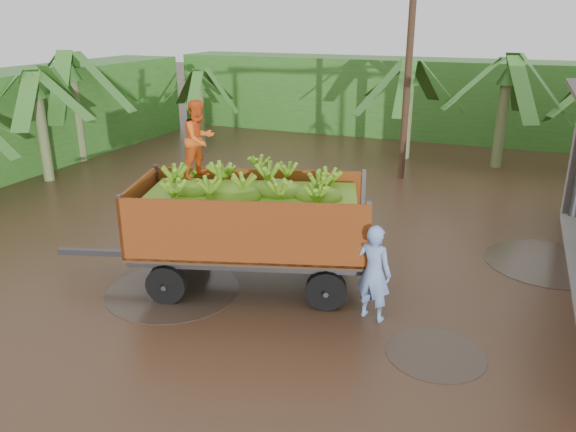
# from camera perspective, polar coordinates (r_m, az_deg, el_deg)

# --- Properties ---
(ground) EXTENTS (100.00, 100.00, 0.00)m
(ground) POSITION_cam_1_polar(r_m,az_deg,el_deg) (13.22, 4.98, -5.13)
(ground) COLOR black
(ground) RESTS_ON ground
(hedge_north) EXTENTS (22.00, 3.00, 3.60)m
(hedge_north) POSITION_cam_1_polar(r_m,az_deg,el_deg) (28.28, 11.04, 11.81)
(hedge_north) COLOR #2D661E
(hedge_north) RESTS_ON ground
(hedge_west) EXTENTS (3.00, 18.00, 3.60)m
(hedge_west) POSITION_cam_1_polar(r_m,az_deg,el_deg) (23.62, -26.24, 8.64)
(hedge_west) COLOR #2D661E
(hedge_west) RESTS_ON ground
(banana_trailer) EXTENTS (6.86, 3.70, 3.91)m
(banana_trailer) POSITION_cam_1_polar(r_m,az_deg,el_deg) (11.87, -3.83, -0.33)
(banana_trailer) COLOR #B25019
(banana_trailer) RESTS_ON ground
(man_blue) EXTENTS (0.78, 0.60, 1.91)m
(man_blue) POSITION_cam_1_polar(r_m,az_deg,el_deg) (10.77, 8.71, -5.72)
(man_blue) COLOR #7A9EDF
(man_blue) RESTS_ON ground
(utility_pole) EXTENTS (1.20, 0.24, 7.51)m
(utility_pole) POSITION_cam_1_polar(r_m,az_deg,el_deg) (20.03, 12.12, 14.37)
(utility_pole) COLOR #47301E
(utility_pole) RESTS_ON ground
(banana_plants) EXTENTS (24.57, 20.02, 4.31)m
(banana_plants) POSITION_cam_1_polar(r_m,az_deg,el_deg) (19.41, -4.51, 9.14)
(banana_plants) COLOR #2D661E
(banana_plants) RESTS_ON ground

